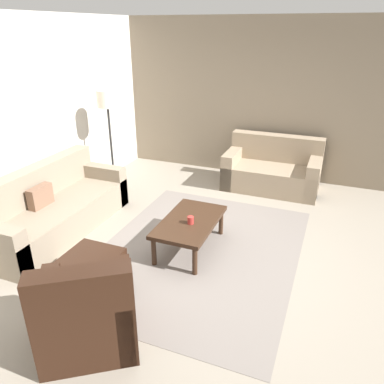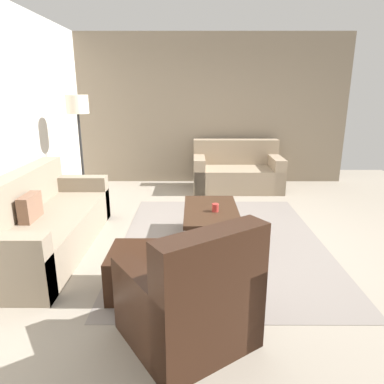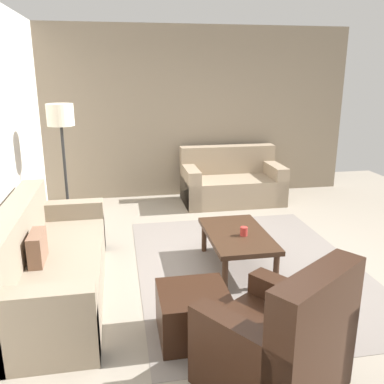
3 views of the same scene
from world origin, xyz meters
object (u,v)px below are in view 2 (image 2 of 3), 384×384
(couch_main, at_px, (38,226))
(armchair_leather, at_px, (192,306))
(ottoman, at_px, (141,271))
(lamp_standing, at_px, (78,116))
(couch_loveseat, at_px, (236,173))
(coffee_table, at_px, (211,213))
(cup, at_px, (215,208))

(couch_main, bearing_deg, armchair_leather, -131.47)
(ottoman, bearing_deg, couch_main, 56.17)
(couch_main, relative_size, armchair_leather, 2.04)
(couch_main, xyz_separation_m, lamp_standing, (1.45, -0.10, 1.11))
(couch_loveseat, height_order, ottoman, couch_loveseat)
(coffee_table, bearing_deg, lamp_standing, 57.45)
(armchair_leather, bearing_deg, ottoman, 34.15)
(ottoman, xyz_separation_m, lamp_standing, (2.31, 1.19, 1.21))
(armchair_leather, bearing_deg, couch_main, 48.53)
(couch_loveseat, distance_m, lamp_standing, 2.97)
(ottoman, bearing_deg, armchair_leather, -145.85)
(coffee_table, height_order, lamp_standing, lamp_standing)
(couch_loveseat, distance_m, coffee_table, 2.49)
(couch_loveseat, xyz_separation_m, cup, (-2.50, 0.55, 0.16))
(cup, bearing_deg, couch_main, 94.86)
(armchair_leather, bearing_deg, cup, -8.83)
(couch_loveseat, distance_m, armchair_leather, 4.30)
(couch_main, height_order, cup, couch_main)
(couch_loveseat, height_order, lamp_standing, lamp_standing)
(couch_loveseat, relative_size, ottoman, 2.84)
(armchair_leather, bearing_deg, couch_loveseat, -10.93)
(couch_loveseat, distance_m, ottoman, 3.76)
(couch_main, xyz_separation_m, ottoman, (-0.86, -1.28, -0.10))
(couch_loveseat, relative_size, coffee_table, 1.45)
(couch_main, distance_m, lamp_standing, 1.83)
(cup, bearing_deg, ottoman, 144.67)
(cup, distance_m, lamp_standing, 2.49)
(ottoman, bearing_deg, coffee_table, -31.62)
(coffee_table, bearing_deg, couch_loveseat, -13.78)
(couch_main, bearing_deg, cup, -85.14)
(couch_main, relative_size, couch_loveseat, 1.42)
(couch_loveseat, xyz_separation_m, ottoman, (-3.54, 1.28, -0.10))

